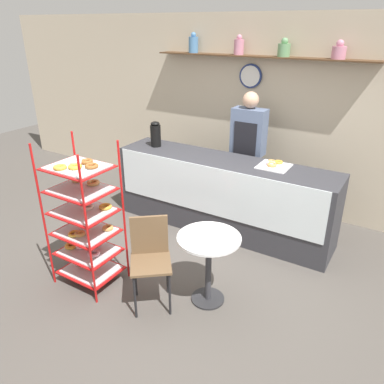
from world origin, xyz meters
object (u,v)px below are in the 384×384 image
object	(u,v)px
person_worker	(247,151)
cafe_chair	(150,252)
pastry_rack	(85,220)
donut_tray_counter	(274,165)
coffee_carafe	(156,134)
cafe_table	(209,254)

from	to	relation	value
person_worker	cafe_chair	size ratio (longest dim) A/B	1.96
pastry_rack	person_worker	xyz separation A→B (m)	(0.77, 2.28, 0.23)
cafe_chair	donut_tray_counter	size ratio (longest dim) A/B	2.47
pastry_rack	donut_tray_counter	world-z (taller)	pastry_rack
cafe_chair	coffee_carafe	distance (m)	2.11
cafe_chair	donut_tray_counter	bearing A→B (deg)	34.03
pastry_rack	cafe_chair	world-z (taller)	pastry_rack
cafe_table	cafe_chair	distance (m)	0.56
cafe_table	donut_tray_counter	bearing A→B (deg)	87.64
donut_tray_counter	cafe_table	bearing A→B (deg)	-92.36
pastry_rack	cafe_chair	distance (m)	0.78
person_worker	cafe_chair	bearing A→B (deg)	-90.45
cafe_table	donut_tray_counter	xyz separation A→B (m)	(0.06, 1.48, 0.46)
person_worker	cafe_table	size ratio (longest dim) A/B	2.40
person_worker	coffee_carafe	distance (m)	1.29
person_worker	donut_tray_counter	size ratio (longest dim) A/B	4.84
cafe_chair	coffee_carafe	bearing A→B (deg)	85.55
person_worker	donut_tray_counter	bearing A→B (deg)	-39.37
donut_tray_counter	pastry_rack	bearing A→B (deg)	-125.22
cafe_table	cafe_chair	bearing A→B (deg)	-149.84
person_worker	cafe_chair	world-z (taller)	person_worker
coffee_carafe	donut_tray_counter	world-z (taller)	coffee_carafe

